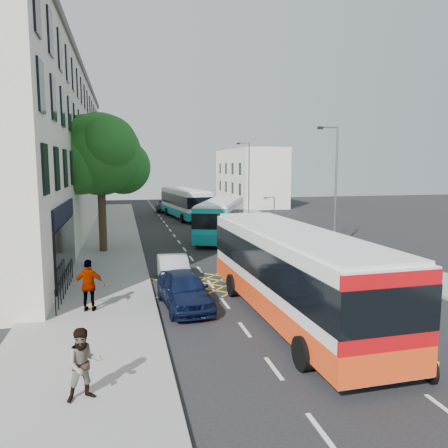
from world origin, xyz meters
TOP-DOWN VIEW (x-y plane):
  - ground at (0.00, 0.00)m, footprint 120.00×120.00m
  - pavement_left at (-8.50, 15.00)m, footprint 5.00×70.00m
  - pavement_right at (7.50, 15.00)m, footprint 3.00×70.00m
  - terrace_main at (-14.00, 24.49)m, footprint 8.30×45.00m
  - terrace_far at (-14.00, 55.00)m, footprint 8.00×20.00m
  - building_right at (11.00, 48.00)m, footprint 6.00×18.00m
  - street_tree at (-8.51, 14.97)m, footprint 6.30×5.70m
  - lamp_near at (6.20, 12.00)m, footprint 1.45×0.15m
  - lamp_far at (6.20, 32.00)m, footprint 1.45×0.15m
  - railings at (-9.70, 5.30)m, footprint 0.08×5.60m
  - bus_near at (-1.21, 0.72)m, footprint 3.21×11.92m
  - bus_mid at (0.27, 18.99)m, footprint 6.13×10.76m
  - bus_far at (-0.70, 32.57)m, footprint 4.04×11.48m
  - motorbike at (0.75, -3.94)m, footprint 0.89×2.26m
  - parked_car_blue at (-4.90, 2.89)m, footprint 2.10×4.45m
  - parked_car_silver at (-4.90, 6.66)m, footprint 1.41×3.99m
  - red_hatchback at (2.51, 15.46)m, footprint 2.29×5.05m
  - distant_car_grey at (-2.01, 40.34)m, footprint 2.69×5.35m
  - distant_car_silver at (5.39, 41.55)m, footprint 1.80×4.45m
  - distant_car_dark at (4.74, 49.97)m, footprint 1.69×4.09m
  - pedestrian_near at (-8.19, -3.76)m, footprint 0.98×0.85m
  - pedestrian_far at (-8.52, 2.84)m, footprint 1.22×0.64m

SIDE VIEW (x-z plane):
  - ground at x=0.00m, z-range 0.00..0.00m
  - pavement_left at x=-8.50m, z-range 0.00..0.15m
  - pavement_right at x=7.50m, z-range 0.00..0.15m
  - parked_car_silver at x=-4.90m, z-range 0.00..1.31m
  - distant_car_dark at x=4.74m, z-range 0.00..1.31m
  - red_hatchback at x=2.51m, z-range 0.00..1.44m
  - railings at x=-9.70m, z-range 0.15..1.29m
  - distant_car_grey at x=-2.01m, z-range 0.00..1.45m
  - parked_car_blue at x=-4.90m, z-range 0.00..1.47m
  - distant_car_silver at x=5.39m, z-range 0.00..1.52m
  - motorbike at x=0.75m, z-range -0.06..2.00m
  - pedestrian_near at x=-8.19m, z-range 0.15..1.89m
  - pedestrian_far at x=-8.52m, z-range 0.15..2.13m
  - bus_mid at x=0.27m, z-range 0.08..3.06m
  - bus_far at x=-0.70m, z-range 0.08..3.24m
  - bus_near at x=-1.21m, z-range 0.09..3.42m
  - building_right at x=11.00m, z-range 0.00..8.00m
  - lamp_near at x=6.20m, z-range 0.62..8.62m
  - lamp_far at x=6.20m, z-range 0.62..8.62m
  - terrace_far at x=-14.00m, z-range 0.00..10.00m
  - street_tree at x=-8.51m, z-range 1.89..10.69m
  - terrace_main at x=-14.00m, z-range 0.01..13.51m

